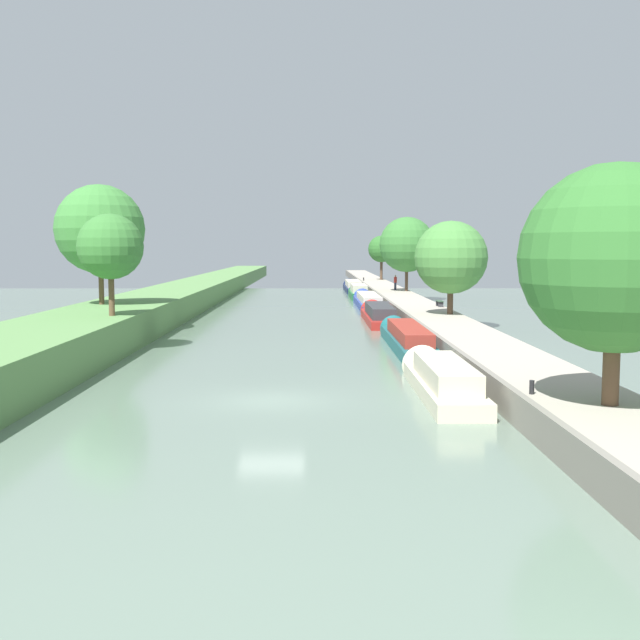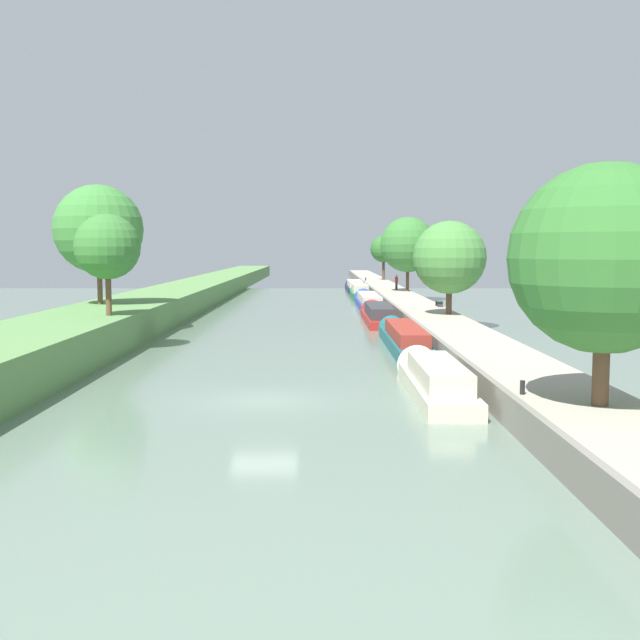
{
  "view_description": "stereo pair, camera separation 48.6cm",
  "coord_description": "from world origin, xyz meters",
  "px_view_note": "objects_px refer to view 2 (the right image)",
  "views": [
    {
      "loc": [
        1.64,
        -28.51,
        5.77
      ],
      "look_at": [
        2.0,
        21.77,
        1.0
      ],
      "focal_mm": 42.97,
      "sensor_mm": 36.0,
      "label": 1
    },
    {
      "loc": [
        2.12,
        -28.51,
        5.77
      ],
      "look_at": [
        2.0,
        21.77,
        1.0
      ],
      "focal_mm": 42.97,
      "sensor_mm": 36.0,
      "label": 2
    }
  ],
  "objects_px": {
    "narrowboat_teal": "(405,338)",
    "narrowboat_navy": "(356,286)",
    "narrowboat_green": "(361,292)",
    "narrowboat_red": "(379,314)",
    "narrowboat_cream": "(435,379)",
    "mooring_bollard_near": "(524,388)",
    "narrowboat_blue": "(370,301)",
    "person_walking": "(398,282)",
    "mooring_bollard_far": "(368,279)",
    "park_bench": "(441,302)"
  },
  "relations": [
    {
      "from": "narrowboat_teal",
      "to": "narrowboat_green",
      "type": "height_order",
      "value": "narrowboat_green"
    },
    {
      "from": "narrowboat_blue",
      "to": "park_bench",
      "type": "xyz_separation_m",
      "value": [
        4.78,
        -13.82,
        0.88
      ]
    },
    {
      "from": "narrowboat_blue",
      "to": "narrowboat_green",
      "type": "distance_m",
      "value": 13.44
    },
    {
      "from": "mooring_bollard_far",
      "to": "park_bench",
      "type": "height_order",
      "value": "park_bench"
    },
    {
      "from": "narrowboat_red",
      "to": "mooring_bollard_near",
      "type": "bearing_deg",
      "value": -86.77
    },
    {
      "from": "narrowboat_red",
      "to": "narrowboat_green",
      "type": "xyz_separation_m",
      "value": [
        0.05,
        28.4,
        0.08
      ]
    },
    {
      "from": "person_walking",
      "to": "mooring_bollard_near",
      "type": "distance_m",
      "value": 60.46
    },
    {
      "from": "mooring_bollard_near",
      "to": "park_bench",
      "type": "relative_size",
      "value": 0.3
    },
    {
      "from": "person_walking",
      "to": "mooring_bollard_far",
      "type": "bearing_deg",
      "value": 94.67
    },
    {
      "from": "narrowboat_teal",
      "to": "narrowboat_red",
      "type": "distance_m",
      "value": 15.73
    },
    {
      "from": "narrowboat_cream",
      "to": "person_walking",
      "type": "height_order",
      "value": "person_walking"
    },
    {
      "from": "mooring_bollard_far",
      "to": "narrowboat_teal",
      "type": "bearing_deg",
      "value": -91.49
    },
    {
      "from": "narrowboat_green",
      "to": "mooring_bollard_far",
      "type": "height_order",
      "value": "narrowboat_green"
    },
    {
      "from": "narrowboat_red",
      "to": "narrowboat_blue",
      "type": "bearing_deg",
      "value": 89.18
    },
    {
      "from": "narrowboat_red",
      "to": "narrowboat_blue",
      "type": "height_order",
      "value": "narrowboat_red"
    },
    {
      "from": "narrowboat_red",
      "to": "narrowboat_navy",
      "type": "xyz_separation_m",
      "value": [
        0.11,
        42.51,
        0.02
      ]
    },
    {
      "from": "narrowboat_red",
      "to": "person_walking",
      "type": "relative_size",
      "value": 8.06
    },
    {
      "from": "narrowboat_blue",
      "to": "person_walking",
      "type": "relative_size",
      "value": 10.23
    },
    {
      "from": "narrowboat_green",
      "to": "narrowboat_navy",
      "type": "relative_size",
      "value": 0.68
    },
    {
      "from": "narrowboat_navy",
      "to": "narrowboat_cream",
      "type": "bearing_deg",
      "value": -90.06
    },
    {
      "from": "narrowboat_teal",
      "to": "narrowboat_navy",
      "type": "distance_m",
      "value": 58.24
    },
    {
      "from": "narrowboat_teal",
      "to": "narrowboat_red",
      "type": "height_order",
      "value": "narrowboat_red"
    },
    {
      "from": "narrowboat_cream",
      "to": "person_walking",
      "type": "distance_m",
      "value": 54.65
    },
    {
      "from": "person_walking",
      "to": "mooring_bollard_near",
      "type": "relative_size",
      "value": 3.69
    },
    {
      "from": "narrowboat_teal",
      "to": "park_bench",
      "type": "relative_size",
      "value": 9.65
    },
    {
      "from": "narrowboat_cream",
      "to": "narrowboat_navy",
      "type": "bearing_deg",
      "value": 89.94
    },
    {
      "from": "narrowboat_green",
      "to": "person_walking",
      "type": "height_order",
      "value": "person_walking"
    },
    {
      "from": "mooring_bollard_near",
      "to": "narrowboat_cream",
      "type": "bearing_deg",
      "value": 108.32
    },
    {
      "from": "narrowboat_green",
      "to": "mooring_bollard_far",
      "type": "distance_m",
      "value": 20.8
    },
    {
      "from": "narrowboat_cream",
      "to": "mooring_bollard_near",
      "type": "bearing_deg",
      "value": -71.68
    },
    {
      "from": "narrowboat_teal",
      "to": "person_walking",
      "type": "height_order",
      "value": "person_walking"
    },
    {
      "from": "narrowboat_teal",
      "to": "narrowboat_navy",
      "type": "height_order",
      "value": "narrowboat_navy"
    },
    {
      "from": "narrowboat_teal",
      "to": "person_walking",
      "type": "bearing_deg",
      "value": 84.88
    },
    {
      "from": "person_walking",
      "to": "park_bench",
      "type": "height_order",
      "value": "person_walking"
    },
    {
      "from": "narrowboat_blue",
      "to": "narrowboat_navy",
      "type": "distance_m",
      "value": 27.54
    },
    {
      "from": "narrowboat_teal",
      "to": "narrowboat_green",
      "type": "distance_m",
      "value": 44.13
    },
    {
      "from": "person_walking",
      "to": "park_bench",
      "type": "bearing_deg",
      "value": -87.53
    },
    {
      "from": "narrowboat_green",
      "to": "mooring_bollard_near",
      "type": "bearing_deg",
      "value": -88.25
    },
    {
      "from": "mooring_bollard_near",
      "to": "park_bench",
      "type": "height_order",
      "value": "park_bench"
    },
    {
      "from": "narrowboat_cream",
      "to": "narrowboat_navy",
      "type": "xyz_separation_m",
      "value": [
        0.08,
        72.0,
        0.02
      ]
    },
    {
      "from": "narrowboat_red",
      "to": "narrowboat_navy",
      "type": "distance_m",
      "value": 42.51
    },
    {
      "from": "narrowboat_teal",
      "to": "narrowboat_blue",
      "type": "distance_m",
      "value": 30.7
    },
    {
      "from": "narrowboat_cream",
      "to": "mooring_bollard_far",
      "type": "bearing_deg",
      "value": 88.57
    },
    {
      "from": "person_walking",
      "to": "park_bench",
      "type": "xyz_separation_m",
      "value": [
        1.03,
        -23.85,
        -0.53
      ]
    },
    {
      "from": "narrowboat_green",
      "to": "person_walking",
      "type": "bearing_deg",
      "value": -40.96
    },
    {
      "from": "narrowboat_cream",
      "to": "narrowboat_teal",
      "type": "bearing_deg",
      "value": 88.82
    },
    {
      "from": "narrowboat_green",
      "to": "narrowboat_cream",
      "type": "bearing_deg",
      "value": -90.01
    },
    {
      "from": "narrowboat_green",
      "to": "mooring_bollard_far",
      "type": "xyz_separation_m",
      "value": [
        1.95,
        20.69,
        0.67
      ]
    },
    {
      "from": "mooring_bollard_far",
      "to": "park_bench",
      "type": "xyz_separation_m",
      "value": [
        3.0,
        -47.95,
        0.12
      ]
    },
    {
      "from": "narrowboat_navy",
      "to": "mooring_bollard_far",
      "type": "distance_m",
      "value": 6.89
    }
  ]
}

